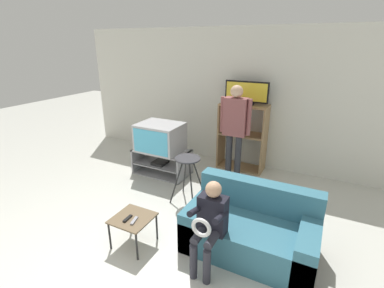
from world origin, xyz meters
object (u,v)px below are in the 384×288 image
snack_table (133,221)px  couch (251,229)px  tv_stand (162,162)px  remote_control_white (134,221)px  folding_stool (188,166)px  person_standing_adult (235,125)px  television_main (160,137)px  remote_control_black (128,218)px  person_seated_child (210,221)px  media_shelf (242,137)px  television_flat (246,93)px

snack_table → couch: 1.40m
tv_stand → remote_control_white: 2.05m
folding_stool → couch: couch is taller
couch → person_standing_adult: size_ratio=0.87×
tv_stand → television_main: bearing=-144.8°
television_main → remote_control_black: television_main is taller
folding_stool → person_standing_adult: person_standing_adult is taller
person_standing_adult → person_seated_child: (0.45, -2.06, -0.44)m
remote_control_black → media_shelf: bearing=77.3°
tv_stand → folding_stool: size_ratio=1.41×
media_shelf → couch: media_shelf is taller
remote_control_white → person_seated_child: (0.88, 0.15, 0.19)m
tv_stand → media_shelf: media_shelf is taller
television_flat → remote_control_black: bearing=-100.5°
snack_table → person_seated_child: 0.98m
tv_stand → person_standing_adult: size_ratio=0.60×
television_main → television_flat: bearing=36.3°
person_seated_child → snack_table: bearing=-174.3°
folding_stool → television_main: bearing=145.3°
tv_stand → television_main: (-0.01, -0.01, 0.48)m
media_shelf → person_seated_child: 2.66m
tv_stand → snack_table: bearing=-67.1°
media_shelf → couch: (0.81, -2.14, -0.38)m
television_flat → remote_control_white: television_flat is taller
remote_control_white → person_standing_adult: bearing=66.2°
person_seated_child → couch: bearing=55.4°
tv_stand → person_seated_child: person_seated_child is taller
media_shelf → remote_control_black: bearing=-100.1°
person_standing_adult → tv_stand: bearing=-164.8°
couch → person_seated_child: size_ratio=1.47×
snack_table → remote_control_white: (0.07, -0.05, 0.05)m
tv_stand → media_shelf: 1.58m
couch → person_standing_adult: bearing=116.2°
snack_table → television_flat: bearing=79.9°
couch → person_standing_adult: 1.93m
couch → person_seated_child: 0.66m
television_flat → remote_control_white: 3.01m
media_shelf → remote_control_white: bearing=-98.2°
television_flat → tv_stand: bearing=-143.7°
television_flat → person_seated_child: bearing=-80.1°
person_seated_child → media_shelf: bearing=100.4°
person_standing_adult → person_seated_child: bearing=-77.6°
snack_table → couch: bearing=24.0°
person_seated_child → remote_control_black: bearing=-171.3°
media_shelf → remote_control_white: size_ratio=8.76×
television_main → folding_stool: 1.09m
tv_stand → television_flat: (1.25, 0.92, 1.23)m
television_flat → person_seated_child: television_flat is taller
tv_stand → folding_stool: folding_stool is taller
remote_control_black → snack_table: bearing=60.0°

